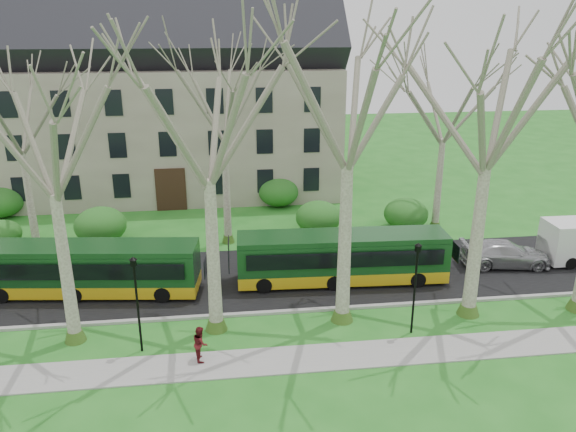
{
  "coord_description": "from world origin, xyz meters",
  "views": [
    {
      "loc": [
        -2.35,
        -22.46,
        13.51
      ],
      "look_at": [
        0.84,
        3.0,
        4.46
      ],
      "focal_mm": 35.0,
      "sensor_mm": 36.0,
      "label": 1
    }
  ],
  "objects_px": {
    "bus_follow": "(342,257)",
    "pedestrian_b": "(200,343)",
    "sedan": "(505,254)",
    "bus_lead": "(90,268)"
  },
  "relations": [
    {
      "from": "bus_lead",
      "to": "pedestrian_b",
      "type": "relative_size",
      "value": 7.21
    },
    {
      "from": "bus_follow",
      "to": "pedestrian_b",
      "type": "bearing_deg",
      "value": -135.87
    },
    {
      "from": "sedan",
      "to": "pedestrian_b",
      "type": "xyz_separation_m",
      "value": [
        -17.15,
        -7.38,
        0.04
      ]
    },
    {
      "from": "bus_follow",
      "to": "pedestrian_b",
      "type": "distance_m",
      "value": 9.92
    },
    {
      "from": "bus_follow",
      "to": "sedan",
      "type": "height_order",
      "value": "bus_follow"
    },
    {
      "from": "bus_follow",
      "to": "bus_lead",
      "type": "bearing_deg",
      "value": -178.49
    },
    {
      "from": "sedan",
      "to": "pedestrian_b",
      "type": "distance_m",
      "value": 18.67
    },
    {
      "from": "sedan",
      "to": "bus_follow",
      "type": "bearing_deg",
      "value": 101.92
    },
    {
      "from": "sedan",
      "to": "bus_lead",
      "type": "bearing_deg",
      "value": 98.65
    },
    {
      "from": "bus_lead",
      "to": "bus_follow",
      "type": "xyz_separation_m",
      "value": [
        13.12,
        -0.23,
        0.02
      ]
    }
  ]
}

